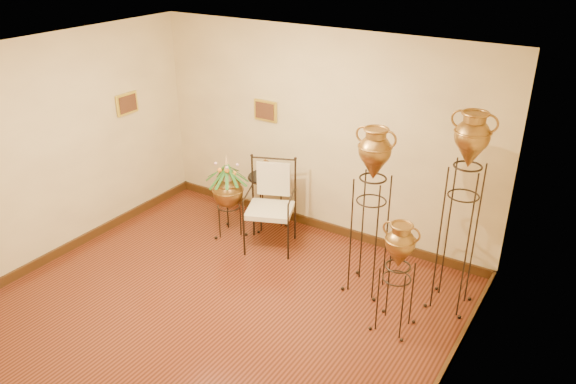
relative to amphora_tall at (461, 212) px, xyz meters
The scene contains 8 objects.
ground 2.99m from the amphora_tall, 141.48° to the right, with size 5.00×5.00×0.00m, color maroon.
room_shell 2.80m from the amphora_tall, 141.68° to the right, with size 5.02×5.02×2.81m.
amphora_tall is the anchor object (origin of this frame).
amphora_mid 0.97m from the amphora_tall, 167.80° to the right, with size 0.48×0.48×2.03m.
amphora_short 0.97m from the amphora_tall, 117.89° to the right, with size 0.45×0.45×1.28m.
planter_urn 3.15m from the amphora_tall, behind, with size 0.73×0.73×1.22m.
armchair 2.49m from the amphora_tall, behind, with size 0.85×0.83×1.19m.
side_table 2.90m from the amphora_tall, behind, with size 0.55×0.55×0.99m.
Camera 1 is at (3.40, -3.71, 3.91)m, focal length 35.00 mm.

